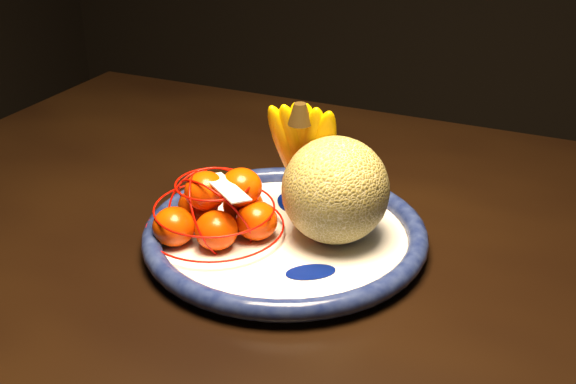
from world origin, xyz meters
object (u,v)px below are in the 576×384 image
(dining_table, at_px, (365,286))
(fruit_bowl, at_px, (285,235))
(banana_bunch, at_px, (306,150))
(mandarin_bag, at_px, (218,210))
(cantaloupe, at_px, (335,190))

(dining_table, height_order, fruit_bowl, fruit_bowl)
(fruit_bowl, height_order, banana_bunch, banana_bunch)
(fruit_bowl, relative_size, mandarin_bag, 1.58)
(fruit_bowl, xyz_separation_m, cantaloupe, (0.06, 0.02, 0.07))
(cantaloupe, distance_m, mandarin_bag, 0.15)
(dining_table, distance_m, cantaloupe, 0.17)
(dining_table, distance_m, fruit_bowl, 0.14)
(dining_table, bearing_deg, fruit_bowl, -143.07)
(cantaloupe, bearing_deg, dining_table, 53.76)
(banana_bunch, bearing_deg, fruit_bowl, -96.58)
(mandarin_bag, bearing_deg, fruit_bowl, 18.82)
(fruit_bowl, relative_size, banana_bunch, 2.04)
(dining_table, relative_size, fruit_bowl, 4.28)
(fruit_bowl, height_order, mandarin_bag, mandarin_bag)
(banana_bunch, relative_size, mandarin_bag, 0.78)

